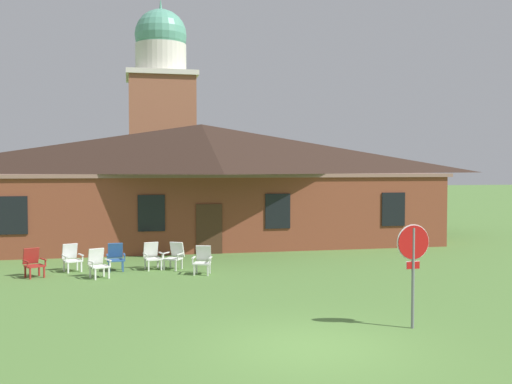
{
  "coord_description": "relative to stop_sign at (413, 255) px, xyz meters",
  "views": [
    {
      "loc": [
        -3.56,
        -11.3,
        3.63
      ],
      "look_at": [
        0.63,
        8.25,
        2.8
      ],
      "focal_mm": 41.58,
      "sensor_mm": 36.0,
      "label": 1
    }
  ],
  "objects": [
    {
      "name": "lawn_chair_under_eave",
      "position": [
        -3.8,
        7.81,
        -1.16
      ],
      "size": [
        0.75,
        0.8,
        0.96
      ],
      "color": "silver",
      "rests_on": "ground"
    },
    {
      "name": "ground_plane",
      "position": [
        -2.67,
        -0.89,
        -1.66
      ],
      "size": [
        200.0,
        200.0,
        0.0
      ],
      "primitive_type": "plane",
      "color": "#517A38"
    },
    {
      "name": "lawn_chair_left_end",
      "position": [
        -7.26,
        7.84,
        -1.16
      ],
      "size": [
        0.79,
        0.84,
        0.96
      ],
      "color": "silver",
      "rests_on": "ground"
    },
    {
      "name": "stop_sign",
      "position": [
        0.0,
        0.0,
        0.0
      ],
      "size": [
        0.8,
        0.1,
        2.36
      ],
      "color": "slate",
      "rests_on": "ground"
    },
    {
      "name": "lawn_chair_middle",
      "position": [
        -6.72,
        9.12,
        -1.16
      ],
      "size": [
        0.67,
        0.7,
        0.96
      ],
      "color": "#2D5693",
      "rests_on": "ground"
    },
    {
      "name": "brick_building",
      "position": [
        -2.67,
        17.43,
        1.3
      ],
      "size": [
        22.25,
        10.4,
        5.79
      ],
      "color": "brown",
      "rests_on": "ground"
    },
    {
      "name": "lawn_chair_near_door",
      "position": [
        -8.23,
        9.29,
        -1.16
      ],
      "size": [
        0.79,
        0.83,
        0.96
      ],
      "color": "white",
      "rests_on": "ground"
    },
    {
      "name": "lawn_chair_right_end",
      "position": [
        -5.45,
        9.12,
        -1.16
      ],
      "size": [
        0.73,
        0.78,
        0.96
      ],
      "color": "silver",
      "rests_on": "ground"
    },
    {
      "name": "lawn_chair_far_side",
      "position": [
        -4.66,
        8.99,
        -1.16
      ],
      "size": [
        0.85,
        0.87,
        0.96
      ],
      "color": "silver",
      "rests_on": "ground"
    },
    {
      "name": "dome_tower",
      "position": [
        -3.8,
        33.23,
        5.73
      ],
      "size": [
        5.18,
        5.18,
        16.4
      ],
      "color": "#93563D",
      "rests_on": "ground"
    },
    {
      "name": "lawn_chair_by_porch",
      "position": [
        -9.36,
        8.41,
        -1.16
      ],
      "size": [
        0.82,
        0.86,
        0.96
      ],
      "color": "maroon",
      "rests_on": "ground"
    }
  ]
}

